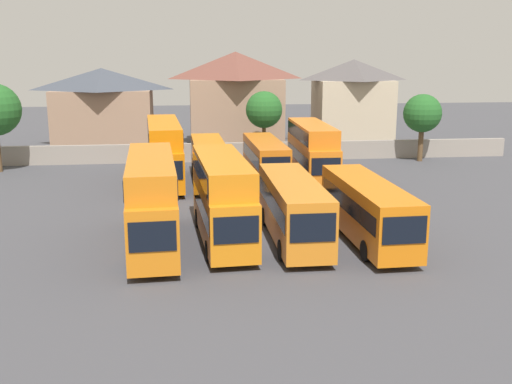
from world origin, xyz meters
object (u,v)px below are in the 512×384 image
(bus_2, at_px, (222,195))
(house_terrace_left, at_px, (103,107))
(bus_4, at_px, (367,207))
(bus_8, at_px, (312,149))
(bus_5, at_px, (164,149))
(bus_6, at_px, (209,160))
(house_terrace_right, at_px, (353,101))
(tree_behind_wall, at_px, (422,114))
(bus_1, at_px, (152,197))
(bus_3, at_px, (293,206))
(bus_7, at_px, (265,158))
(tree_right_of_lot, at_px, (264,110))
(house_terrace_centre, at_px, (236,98))

(bus_2, bearing_deg, house_terrace_left, -166.58)
(bus_4, bearing_deg, bus_8, 177.59)
(bus_2, bearing_deg, bus_4, 80.67)
(bus_5, distance_m, house_terrace_left, 21.24)
(bus_6, xyz_separation_m, house_terrace_left, (-10.84, 20.15, 2.49))
(house_terrace_right, distance_m, tree_behind_wall, 12.44)
(bus_6, xyz_separation_m, tree_behind_wall, (20.81, 7.84, 2.68))
(bus_4, bearing_deg, bus_1, -92.74)
(bus_5, xyz_separation_m, bus_6, (3.58, -0.25, -0.90))
(bus_4, height_order, bus_5, bus_5)
(bus_3, relative_size, house_terrace_left, 0.97)
(bus_4, bearing_deg, bus_3, -97.70)
(bus_8, relative_size, house_terrace_left, 0.93)
(tree_behind_wall, bearing_deg, bus_8, -147.66)
(bus_2, distance_m, bus_7, 16.46)
(tree_behind_wall, xyz_separation_m, tree_right_of_lot, (-14.79, 4.50, 0.09))
(bus_2, bearing_deg, bus_1, -84.87)
(bus_3, distance_m, house_terrace_centre, 36.09)
(bus_2, distance_m, tree_right_of_lot, 28.64)
(bus_7, height_order, tree_behind_wall, tree_behind_wall)
(bus_3, relative_size, bus_4, 0.96)
(bus_3, height_order, house_terrace_centre, house_terrace_centre)
(bus_1, xyz_separation_m, house_terrace_right, (20.86, 35.95, 2.06))
(bus_4, height_order, bus_8, bus_8)
(bus_1, height_order, bus_5, bus_5)
(house_terrace_left, height_order, house_terrace_centre, house_terrace_centre)
(bus_2, height_order, bus_4, bus_2)
(house_terrace_right, xyz_separation_m, tree_behind_wall, (3.66, -11.89, -0.25))
(bus_4, distance_m, bus_6, 18.41)
(bus_3, bearing_deg, bus_6, -165.84)
(bus_8, height_order, tree_right_of_lot, tree_right_of_lot)
(bus_6, bearing_deg, house_terrace_left, -153.41)
(bus_2, distance_m, bus_5, 16.31)
(bus_8, relative_size, tree_behind_wall, 1.58)
(house_terrace_centre, bearing_deg, bus_8, -76.68)
(bus_5, bearing_deg, bus_3, 21.43)
(bus_3, xyz_separation_m, bus_8, (4.35, 16.03, 0.66))
(bus_1, bearing_deg, house_terrace_right, 146.69)
(house_terrace_centre, bearing_deg, bus_1, -101.69)
(tree_behind_wall, bearing_deg, bus_4, -117.25)
(house_terrace_right, bearing_deg, bus_7, -122.71)
(house_terrace_right, xyz_separation_m, tree_right_of_lot, (-11.13, -7.39, -0.16))
(tree_behind_wall, bearing_deg, bus_3, -124.98)
(bus_3, height_order, bus_8, bus_8)
(bus_4, distance_m, house_terrace_left, 41.36)
(bus_2, height_order, bus_5, bus_5)
(bus_4, relative_size, house_terrace_left, 1.01)
(bus_5, distance_m, bus_7, 8.24)
(bus_6, height_order, bus_8, bus_8)
(bus_7, bearing_deg, house_terrace_left, -144.01)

